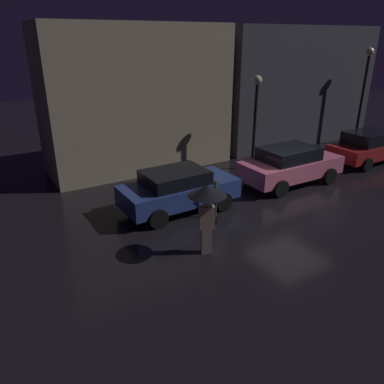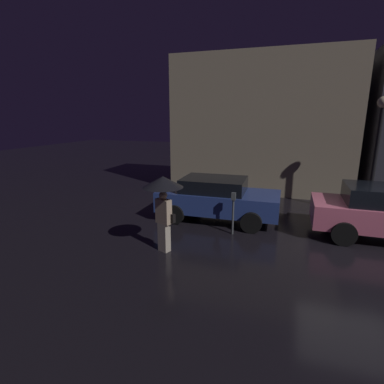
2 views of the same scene
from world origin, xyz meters
The scene contains 6 objects.
ground_plane centered at (0.00, 0.00, 0.00)m, with size 60.00×60.00×0.00m, color black.
building_facade_left centered at (-3.21, 6.50, 3.02)m, with size 7.92×3.00×6.03m.
parked_car_blue centered at (-4.02, 1.43, 0.75)m, with size 4.00×1.94×1.42m.
pedestrian_with_umbrella centered at (-4.71, -1.40, 1.57)m, with size 1.01×1.01×1.97m.
parking_meter centered at (-3.26, 0.29, 0.78)m, with size 0.12×0.10×1.27m.
street_lamp_near centered at (0.92, 3.54, 2.67)m, with size 0.37×0.37×4.03m.
Camera 2 is at (-1.76, -7.98, 3.40)m, focal length 28.00 mm.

